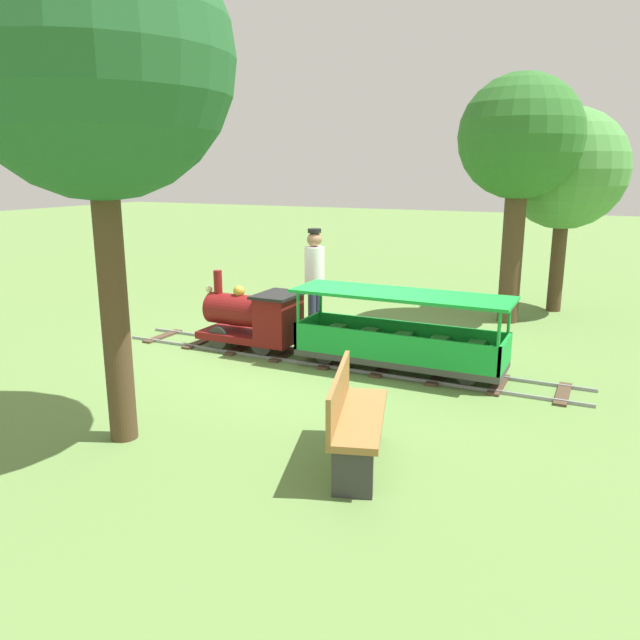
{
  "coord_description": "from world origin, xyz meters",
  "views": [
    {
      "loc": [
        -7.14,
        -3.37,
        2.49
      ],
      "look_at": [
        0.0,
        0.07,
        0.55
      ],
      "focal_mm": 34.88,
      "sensor_mm": 36.0,
      "label": 1
    }
  ],
  "objects_px": {
    "passenger_car": "(400,339)",
    "oak_tree_far": "(566,170)",
    "conductor_person": "(314,273)",
    "oak_tree_distant": "(520,141)",
    "park_bench": "(354,418)",
    "oak_tree_near": "(94,61)",
    "locomotive": "(255,317)"
  },
  "relations": [
    {
      "from": "oak_tree_near",
      "to": "oak_tree_far",
      "type": "height_order",
      "value": "oak_tree_near"
    },
    {
      "from": "oak_tree_near",
      "to": "oak_tree_far",
      "type": "relative_size",
      "value": 1.3
    },
    {
      "from": "locomotive",
      "to": "oak_tree_near",
      "type": "xyz_separation_m",
      "value": [
        -3.02,
        -0.39,
        2.87
      ]
    },
    {
      "from": "locomotive",
      "to": "park_bench",
      "type": "relative_size",
      "value": 1.06
    },
    {
      "from": "conductor_person",
      "to": "oak_tree_far",
      "type": "height_order",
      "value": "oak_tree_far"
    },
    {
      "from": "locomotive",
      "to": "conductor_person",
      "type": "distance_m",
      "value": 1.29
    },
    {
      "from": "conductor_person",
      "to": "locomotive",
      "type": "bearing_deg",
      "value": 162.67
    },
    {
      "from": "park_bench",
      "to": "oak_tree_distant",
      "type": "xyz_separation_m",
      "value": [
        5.85,
        -0.33,
        2.49
      ]
    },
    {
      "from": "locomotive",
      "to": "park_bench",
      "type": "xyz_separation_m",
      "value": [
        -2.55,
        -2.55,
        -0.07
      ]
    },
    {
      "from": "oak_tree_near",
      "to": "oak_tree_distant",
      "type": "height_order",
      "value": "oak_tree_near"
    },
    {
      "from": "passenger_car",
      "to": "locomotive",
      "type": "bearing_deg",
      "value": 90.0
    },
    {
      "from": "park_bench",
      "to": "oak_tree_far",
      "type": "height_order",
      "value": "oak_tree_far"
    },
    {
      "from": "oak_tree_far",
      "to": "oak_tree_near",
      "type": "bearing_deg",
      "value": 157.56
    },
    {
      "from": "locomotive",
      "to": "passenger_car",
      "type": "xyz_separation_m",
      "value": [
        0.0,
        -2.1,
        -0.06
      ]
    },
    {
      "from": "oak_tree_near",
      "to": "oak_tree_far",
      "type": "bearing_deg",
      "value": -22.44
    },
    {
      "from": "passenger_car",
      "to": "oak_tree_distant",
      "type": "relative_size",
      "value": 0.69
    },
    {
      "from": "park_bench",
      "to": "oak_tree_distant",
      "type": "relative_size",
      "value": 0.35
    },
    {
      "from": "locomotive",
      "to": "oak_tree_distant",
      "type": "relative_size",
      "value": 0.37
    },
    {
      "from": "park_bench",
      "to": "oak_tree_near",
      "type": "height_order",
      "value": "oak_tree_near"
    },
    {
      "from": "passenger_car",
      "to": "oak_tree_distant",
      "type": "xyz_separation_m",
      "value": [
        3.3,
        -0.78,
        2.48
      ]
    },
    {
      "from": "locomotive",
      "to": "oak_tree_far",
      "type": "relative_size",
      "value": 0.41
    },
    {
      "from": "oak_tree_distant",
      "to": "oak_tree_far",
      "type": "bearing_deg",
      "value": -27.16
    },
    {
      "from": "passenger_car",
      "to": "oak_tree_distant",
      "type": "distance_m",
      "value": 4.2
    },
    {
      "from": "locomotive",
      "to": "park_bench",
      "type": "distance_m",
      "value": 3.61
    },
    {
      "from": "conductor_person",
      "to": "oak_tree_distant",
      "type": "xyz_separation_m",
      "value": [
        2.15,
        -2.53,
        1.95
      ]
    },
    {
      "from": "park_bench",
      "to": "locomotive",
      "type": "bearing_deg",
      "value": 45.04
    },
    {
      "from": "passenger_car",
      "to": "oak_tree_far",
      "type": "bearing_deg",
      "value": -17.22
    },
    {
      "from": "passenger_car",
      "to": "oak_tree_near",
      "type": "height_order",
      "value": "oak_tree_near"
    },
    {
      "from": "park_bench",
      "to": "oak_tree_near",
      "type": "bearing_deg",
      "value": 102.19
    },
    {
      "from": "conductor_person",
      "to": "park_bench",
      "type": "xyz_separation_m",
      "value": [
        -3.7,
        -2.2,
        -0.54
      ]
    },
    {
      "from": "locomotive",
      "to": "oak_tree_far",
      "type": "height_order",
      "value": "oak_tree_far"
    },
    {
      "from": "conductor_person",
      "to": "oak_tree_distant",
      "type": "distance_m",
      "value": 3.85
    }
  ]
}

